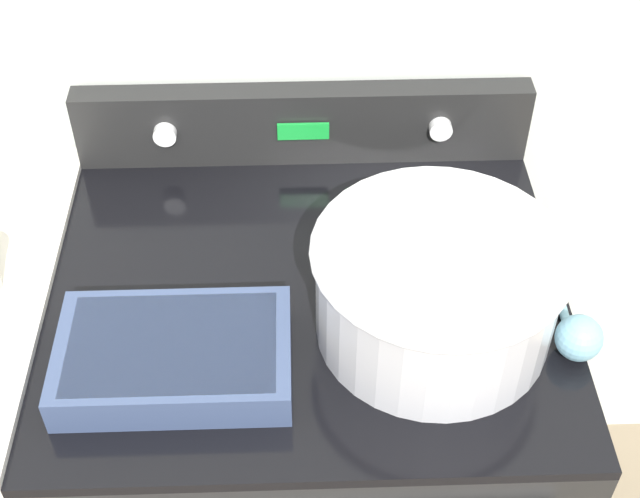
% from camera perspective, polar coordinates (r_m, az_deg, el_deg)
% --- Properties ---
extents(stove_range, '(0.80, 0.73, 0.93)m').
position_cam_1_polar(stove_range, '(1.76, -0.65, -12.83)').
color(stove_range, black).
rests_on(stove_range, ground_plane).
extents(control_panel, '(0.80, 0.07, 0.14)m').
position_cam_1_polar(control_panel, '(1.59, -1.10, 8.01)').
color(control_panel, black).
rests_on(control_panel, stove_range).
extents(mixing_bowl, '(0.36, 0.36, 0.17)m').
position_cam_1_polar(mixing_bowl, '(1.28, 7.47, -2.29)').
color(mixing_bowl, silver).
rests_on(mixing_bowl, stove_range).
extents(casserole_dish, '(0.33, 0.21, 0.06)m').
position_cam_1_polar(casserole_dish, '(1.27, -9.32, -6.69)').
color(casserole_dish, '#38476B').
rests_on(casserole_dish, stove_range).
extents(ladle, '(0.07, 0.31, 0.07)m').
position_cam_1_polar(ladle, '(1.34, 16.01, -4.96)').
color(ladle, '#7AB2C6').
rests_on(ladle, stove_range).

